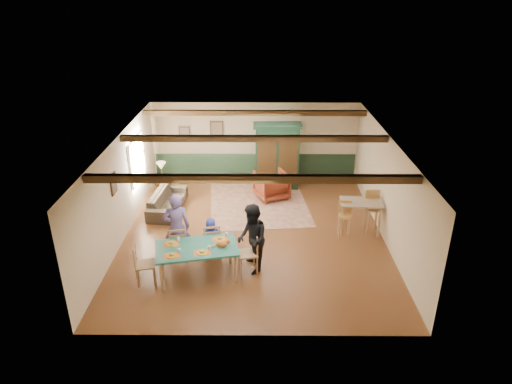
{
  "coord_description": "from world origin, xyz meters",
  "views": [
    {
      "loc": [
        0.13,
        -10.95,
        6.24
      ],
      "look_at": [
        0.06,
        0.25,
        1.15
      ],
      "focal_mm": 32.0,
      "sensor_mm": 36.0,
      "label": 1
    }
  ],
  "objects_px": {
    "dining_table": "(198,262)",
    "person_woman": "(252,239)",
    "table_lamp": "(162,170)",
    "counter_table": "(360,217)",
    "dining_chair_far_right": "(212,240)",
    "person_man": "(177,227)",
    "dining_chair_far_left": "(178,243)",
    "sofa": "(167,201)",
    "cat": "(222,244)",
    "bar_stool_right": "(373,213)",
    "end_table": "(163,187)",
    "armoire": "(277,156)",
    "bar_stool_left": "(344,220)",
    "dining_chair_end_right": "(248,253)",
    "armchair": "(272,185)",
    "dining_chair_end_left": "(145,263)",
    "person_child": "(211,237)"
  },
  "relations": [
    {
      "from": "bar_stool_left",
      "to": "bar_stool_right",
      "type": "relative_size",
      "value": 0.85
    },
    {
      "from": "dining_table",
      "to": "person_man",
      "type": "relative_size",
      "value": 1.04
    },
    {
      "from": "armchair",
      "to": "person_child",
      "type": "bearing_deg",
      "value": 42.88
    },
    {
      "from": "bar_stool_left",
      "to": "dining_chair_far_left",
      "type": "bearing_deg",
      "value": -159.44
    },
    {
      "from": "dining_chair_far_left",
      "to": "armoire",
      "type": "distance_m",
      "value": 5.26
    },
    {
      "from": "dining_chair_end_right",
      "to": "armoire",
      "type": "distance_m",
      "value": 5.06
    },
    {
      "from": "bar_stool_right",
      "to": "sofa",
      "type": "bearing_deg",
      "value": 164.57
    },
    {
      "from": "dining_table",
      "to": "dining_chair_far_left",
      "type": "xyz_separation_m",
      "value": [
        -0.55,
        0.65,
        0.1
      ]
    },
    {
      "from": "person_woman",
      "to": "armchair",
      "type": "distance_m",
      "value": 4.17
    },
    {
      "from": "dining_chair_end_right",
      "to": "bar_stool_left",
      "type": "relative_size",
      "value": 0.97
    },
    {
      "from": "person_child",
      "to": "cat",
      "type": "bearing_deg",
      "value": 99.46
    },
    {
      "from": "dining_chair_end_right",
      "to": "person_child",
      "type": "xyz_separation_m",
      "value": [
        -0.92,
        0.65,
        0.03
      ]
    },
    {
      "from": "dining_chair_far_right",
      "to": "sofa",
      "type": "height_order",
      "value": "dining_chair_far_right"
    },
    {
      "from": "counter_table",
      "to": "bar_stool_right",
      "type": "bearing_deg",
      "value": 3.74
    },
    {
      "from": "table_lamp",
      "to": "dining_table",
      "type": "bearing_deg",
      "value": -69.61
    },
    {
      "from": "dining_table",
      "to": "person_woman",
      "type": "xyz_separation_m",
      "value": [
        1.26,
        0.26,
        0.46
      ]
    },
    {
      "from": "dining_chair_far_right",
      "to": "person_man",
      "type": "xyz_separation_m",
      "value": [
        -0.83,
        -0.08,
        0.4
      ]
    },
    {
      "from": "person_man",
      "to": "dining_chair_end_left",
      "type": "bearing_deg",
      "value": 46.85
    },
    {
      "from": "dining_table",
      "to": "dining_chair_end_right",
      "type": "bearing_deg",
      "value": 11.54
    },
    {
      "from": "end_table",
      "to": "sofa",
      "type": "bearing_deg",
      "value": -72.77
    },
    {
      "from": "dining_chair_end_left",
      "to": "dining_chair_far_right",
      "type": "bearing_deg",
      "value": -65.08
    },
    {
      "from": "dining_chair_end_left",
      "to": "end_table",
      "type": "xyz_separation_m",
      "value": [
        -0.51,
        4.75,
        -0.19
      ]
    },
    {
      "from": "dining_table",
      "to": "dining_chair_end_right",
      "type": "distance_m",
      "value": 1.19
    },
    {
      "from": "sofa",
      "to": "armchair",
      "type": "bearing_deg",
      "value": -68.35
    },
    {
      "from": "armoire",
      "to": "bar_stool_left",
      "type": "height_order",
      "value": "armoire"
    },
    {
      "from": "person_man",
      "to": "bar_stool_right",
      "type": "distance_m",
      "value": 5.29
    },
    {
      "from": "dining_table",
      "to": "person_woman",
      "type": "distance_m",
      "value": 1.37
    },
    {
      "from": "person_child",
      "to": "end_table",
      "type": "height_order",
      "value": "person_child"
    },
    {
      "from": "person_woman",
      "to": "end_table",
      "type": "xyz_separation_m",
      "value": [
        -2.94,
        4.25,
        -0.55
      ]
    },
    {
      "from": "cat",
      "to": "dining_table",
      "type": "bearing_deg",
      "value": 169.7
    },
    {
      "from": "armoire",
      "to": "bar_stool_right",
      "type": "xyz_separation_m",
      "value": [
        2.51,
        -3.06,
        -0.51
      ]
    },
    {
      "from": "dining_chair_far_right",
      "to": "dining_chair_end_left",
      "type": "xyz_separation_m",
      "value": [
        -1.42,
        -1.05,
        0.0
      ]
    },
    {
      "from": "dining_table",
      "to": "dining_chair_end_left",
      "type": "bearing_deg",
      "value": -168.46
    },
    {
      "from": "armchair",
      "to": "sofa",
      "type": "distance_m",
      "value": 3.31
    },
    {
      "from": "dining_chair_far_left",
      "to": "sofa",
      "type": "bearing_deg",
      "value": -85.73
    },
    {
      "from": "armoire",
      "to": "dining_table",
      "type": "bearing_deg",
      "value": -112.12
    },
    {
      "from": "dining_chair_far_left",
      "to": "cat",
      "type": "bearing_deg",
      "value": 139.2
    },
    {
      "from": "armchair",
      "to": "bar_stool_right",
      "type": "xyz_separation_m",
      "value": [
        2.7,
        -2.23,
        0.16
      ]
    },
    {
      "from": "dining_chair_far_left",
      "to": "person_child",
      "type": "distance_m",
      "value": 0.83
    },
    {
      "from": "armoire",
      "to": "armchair",
      "type": "height_order",
      "value": "armoire"
    },
    {
      "from": "dining_chair_far_right",
      "to": "person_man",
      "type": "height_order",
      "value": "person_man"
    },
    {
      "from": "counter_table",
      "to": "person_man",
      "type": "bearing_deg",
      "value": -163.74
    },
    {
      "from": "table_lamp",
      "to": "armoire",
      "type": "bearing_deg",
      "value": 10.47
    },
    {
      "from": "table_lamp",
      "to": "counter_table",
      "type": "relative_size",
      "value": 0.48
    },
    {
      "from": "dining_chair_far_right",
      "to": "person_man",
      "type": "bearing_deg",
      "value": -5.71
    },
    {
      "from": "counter_table",
      "to": "bar_stool_right",
      "type": "height_order",
      "value": "bar_stool_right"
    },
    {
      "from": "dining_chair_end_right",
      "to": "person_woman",
      "type": "distance_m",
      "value": 0.38
    },
    {
      "from": "dining_chair_far_right",
      "to": "person_child",
      "type": "distance_m",
      "value": 0.09
    },
    {
      "from": "bar_stool_left",
      "to": "dining_chair_end_right",
      "type": "bearing_deg",
      "value": -142.83
    },
    {
      "from": "person_child",
      "to": "end_table",
      "type": "bearing_deg",
      "value": -73.64
    }
  ]
}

